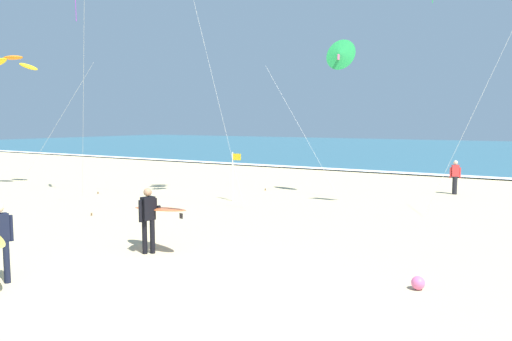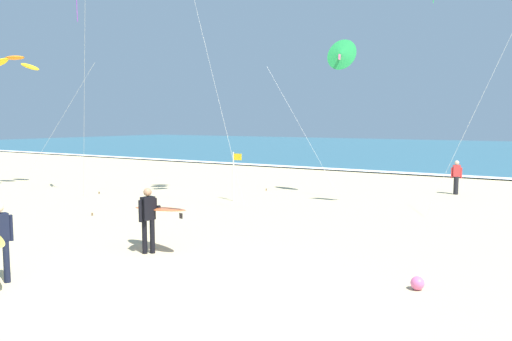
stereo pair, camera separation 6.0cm
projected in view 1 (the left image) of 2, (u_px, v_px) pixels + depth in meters
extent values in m
plane|color=#CCB789|center=(155.00, 293.00, 9.80)|extent=(160.00, 160.00, 0.00)
cube|color=#2D6075|center=(494.00, 151.00, 55.89)|extent=(160.00, 60.00, 0.08)
cube|color=white|center=(436.00, 175.00, 30.84)|extent=(160.00, 1.17, 0.01)
cylinder|color=black|center=(145.00, 237.00, 12.68)|extent=(0.13, 0.13, 0.88)
cylinder|color=black|center=(152.00, 237.00, 12.72)|extent=(0.13, 0.13, 0.88)
cube|color=black|center=(148.00, 208.00, 12.63)|extent=(0.26, 0.37, 0.60)
cube|color=blue|center=(146.00, 206.00, 12.69)|extent=(0.05, 0.20, 0.32)
sphere|color=#A87A59|center=(148.00, 192.00, 12.58)|extent=(0.21, 0.21, 0.21)
cylinder|color=black|center=(140.00, 211.00, 12.46)|extent=(0.09, 0.09, 0.56)
cylinder|color=black|center=(155.00, 203.00, 12.78)|extent=(0.09, 0.09, 0.26)
cylinder|color=black|center=(157.00, 207.00, 12.90)|extent=(0.26, 0.12, 0.14)
ellipsoid|color=orange|center=(160.00, 209.00, 12.90)|extent=(2.17, 0.89, 0.23)
cube|color=#333333|center=(159.00, 207.00, 12.89)|extent=(1.83, 0.36, 0.14)
cube|color=#262628|center=(181.00, 216.00, 12.31)|extent=(0.12, 0.03, 0.14)
cylinder|color=black|center=(7.00, 262.00, 10.39)|extent=(0.13, 0.13, 0.88)
cylinder|color=black|center=(11.00, 228.00, 10.49)|extent=(0.09, 0.09, 0.56)
cylinder|color=silver|center=(203.00, 39.00, 18.54)|extent=(2.27, 2.10, 12.79)
cylinder|color=brown|center=(165.00, 209.00, 18.90)|extent=(0.06, 0.06, 0.10)
ellipsoid|color=yellow|center=(28.00, 67.00, 25.33)|extent=(1.24, 0.76, 0.55)
ellipsoid|color=orange|center=(13.00, 58.00, 24.44)|extent=(1.24, 0.76, 0.20)
cylinder|color=silver|center=(55.00, 128.00, 23.84)|extent=(4.93, 0.84, 6.00)
cylinder|color=brown|center=(98.00, 193.00, 23.19)|extent=(0.06, 0.06, 0.10)
cylinder|color=silver|center=(474.00, 111.00, 16.74)|extent=(2.85, 0.75, 7.31)
cone|color=green|center=(340.00, 54.00, 21.49)|extent=(1.40, 0.53, 1.36)
cube|color=pink|center=(340.00, 57.00, 21.50)|extent=(0.04, 0.50, 0.24)
cylinder|color=silver|center=(300.00, 128.00, 22.92)|extent=(3.91, 0.19, 5.96)
cylinder|color=brown|center=(265.00, 189.00, 24.32)|extent=(0.06, 0.06, 0.10)
cylinder|color=purple|center=(76.00, 8.00, 20.96)|extent=(0.02, 0.02, 1.09)
cylinder|color=silver|center=(83.00, 109.00, 19.42)|extent=(3.56, 2.46, 7.54)
cylinder|color=brown|center=(92.00, 214.00, 17.83)|extent=(0.06, 0.06, 0.10)
cylinder|color=black|center=(455.00, 185.00, 23.04)|extent=(0.22, 0.22, 0.84)
cube|color=red|center=(455.00, 171.00, 22.97)|extent=(0.37, 0.30, 0.54)
sphere|color=beige|center=(456.00, 163.00, 22.93)|extent=(0.20, 0.20, 0.20)
cylinder|color=red|center=(460.00, 173.00, 22.95)|extent=(0.08, 0.08, 0.50)
cylinder|color=red|center=(451.00, 173.00, 23.00)|extent=(0.08, 0.08, 0.50)
cylinder|color=silver|center=(233.00, 177.00, 21.06)|extent=(0.05, 0.05, 2.10)
cube|color=yellow|center=(237.00, 157.00, 20.86)|extent=(0.40, 0.02, 0.28)
sphere|color=pink|center=(418.00, 283.00, 9.99)|extent=(0.28, 0.28, 0.28)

